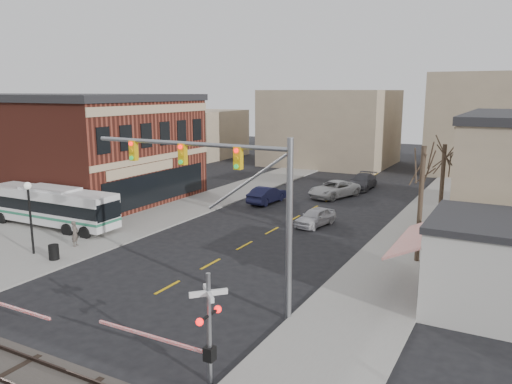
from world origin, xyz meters
TOP-DOWN VIEW (x-y plane):
  - ground at (0.00, 0.00)m, footprint 160.00×160.00m
  - sidewalk_west at (-9.50, 20.00)m, footprint 5.00×60.00m
  - sidewalk_east at (9.50, 20.00)m, footprint 5.00×60.00m
  - brick_building at (-26.98, 16.00)m, footprint 30.40×15.40m
  - tree_east_a at (10.50, 12.00)m, footprint 0.28×0.28m
  - tree_east_b at (10.80, 18.00)m, footprint 0.28×0.28m
  - tree_east_c at (11.00, 26.00)m, footprint 0.28×0.28m
  - transit_bus at (-14.63, 7.16)m, footprint 11.14×2.67m
  - traffic_signal_mast at (4.01, 1.73)m, footprint 10.72×0.30m
  - rr_crossing_east at (6.22, -4.08)m, footprint 5.60×1.36m
  - street_lamp at (-10.40, 2.18)m, footprint 0.44×0.44m
  - trash_bin at (-8.40, 2.04)m, footprint 0.60×0.60m
  - car_a at (2.23, 16.78)m, footprint 2.30×4.19m
  - car_b at (-4.47, 21.98)m, footprint 1.94×4.64m
  - car_c at (-0.02, 27.18)m, footprint 4.28×6.08m
  - car_d at (1.13, 32.38)m, footprint 2.17×5.26m
  - pedestrian_near at (-9.33, 4.49)m, footprint 0.59×0.71m
  - pedestrian_far at (-10.67, 8.63)m, footprint 0.81×0.89m

SIDE VIEW (x-z plane):
  - ground at x=0.00m, z-range 0.00..0.00m
  - sidewalk_west at x=-9.50m, z-range 0.00..0.12m
  - sidewalk_east at x=9.50m, z-range 0.00..0.12m
  - trash_bin at x=-8.40m, z-range 0.12..1.02m
  - car_a at x=2.23m, z-range 0.00..1.35m
  - car_b at x=-4.47m, z-range 0.00..1.49m
  - car_d at x=1.13m, z-range 0.00..1.52m
  - car_c at x=-0.02m, z-range 0.00..1.54m
  - pedestrian_far at x=-10.67m, z-range 0.12..1.62m
  - pedestrian_near at x=-9.33m, z-range 0.12..1.77m
  - transit_bus at x=-14.63m, z-range 0.20..3.06m
  - rr_crossing_east at x=6.22m, z-range -0.03..3.97m
  - tree_east_b at x=10.80m, z-range 0.12..6.42m
  - street_lamp at x=-10.40m, z-range 1.06..5.51m
  - tree_east_a at x=10.50m, z-range 0.12..6.87m
  - tree_east_c at x=11.00m, z-range 0.12..7.32m
  - brick_building at x=-26.98m, z-range 0.01..9.61m
  - traffic_signal_mast at x=4.01m, z-range 1.78..9.78m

